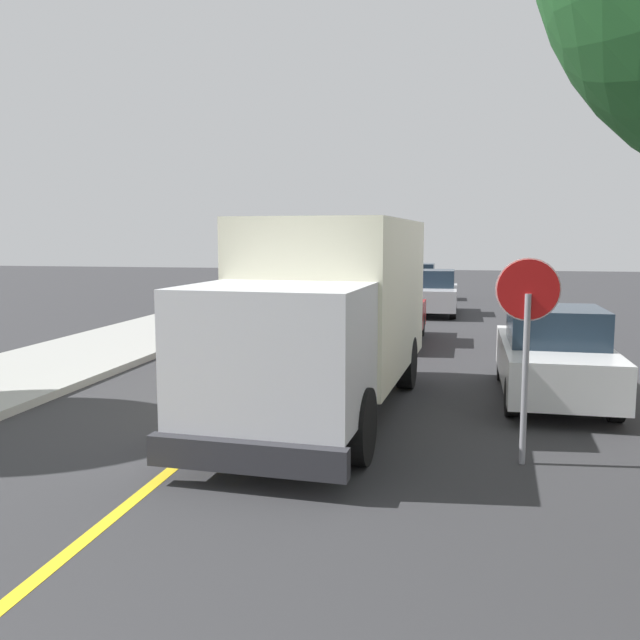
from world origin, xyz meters
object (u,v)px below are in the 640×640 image
box_truck (329,306)px  parked_car_far (417,282)px  parked_car_near (388,314)px  parked_car_mid (433,293)px  parked_van_across (554,356)px  stop_sign (527,321)px

box_truck → parked_car_far: (0.23, 20.90, -0.97)m
parked_car_near → parked_car_mid: size_ratio=1.00×
parked_car_near → parked_car_far: (-0.01, 13.33, 0.00)m
box_truck → parked_car_near: bearing=88.1°
box_truck → parked_van_across: size_ratio=1.65×
box_truck → parked_van_across: box_truck is taller
parked_van_across → stop_sign: stop_sign is taller
parked_van_across → parked_car_far: bearing=100.5°
parked_car_far → stop_sign: 23.24m
parked_car_near → box_truck: bearing=-91.9°
parked_car_near → parked_car_mid: 7.31m
parked_car_near → parked_car_far: bearing=90.1°
box_truck → parked_car_near: size_ratio=1.65×
box_truck → parked_car_near: (0.25, 7.56, -0.97)m
parked_car_mid → parked_van_across: bearing=-78.8°
box_truck → parked_van_across: bearing=22.3°
parked_car_mid → stop_sign: size_ratio=1.66×
parked_car_mid → parked_van_across: 13.50m
parked_car_mid → parked_van_across: (2.62, -13.25, 0.00)m
box_truck → stop_sign: bearing=-36.2°
parked_car_far → parked_van_across: size_ratio=0.99×
parked_car_near → parked_van_across: size_ratio=1.00×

